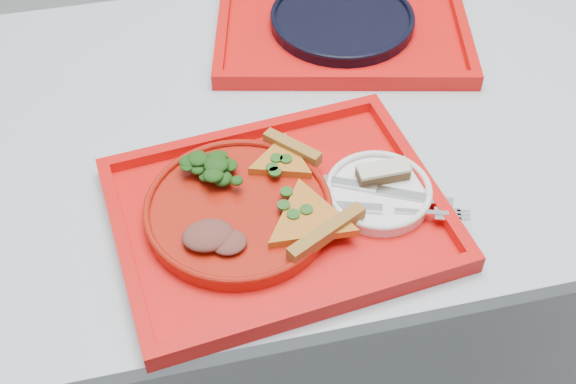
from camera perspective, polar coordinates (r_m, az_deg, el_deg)
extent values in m
plane|color=#94979C|center=(1.78, 3.82, -11.76)|extent=(10.00, 10.00, 0.00)
cube|color=#A3ABB7|center=(1.21, 5.56, 6.28)|extent=(1.60, 0.80, 0.03)
cube|color=red|center=(1.01, -0.73, -1.98)|extent=(0.49, 0.40, 0.01)
cube|color=red|center=(1.36, 4.26, 12.87)|extent=(0.52, 0.44, 0.01)
cylinder|color=#A5160B|center=(1.00, -3.93, -1.54)|extent=(0.26, 0.26, 0.02)
cylinder|color=white|center=(1.03, 7.14, -0.13)|extent=(0.15, 0.15, 0.01)
cylinder|color=black|center=(1.35, 4.30, 13.36)|extent=(0.26, 0.26, 0.02)
ellipsoid|color=black|center=(1.02, -5.90, 1.60)|extent=(0.08, 0.07, 0.04)
ellipsoid|color=brown|center=(0.95, -6.35, -3.42)|extent=(0.07, 0.06, 0.02)
cube|color=#4E291A|center=(1.04, 7.50, 1.47)|extent=(0.07, 0.03, 0.02)
cube|color=beige|center=(1.03, 7.56, 1.86)|extent=(0.07, 0.03, 0.00)
cube|color=silver|center=(1.03, 7.84, 0.12)|extent=(0.17, 0.10, 0.01)
cube|color=silver|center=(1.00, 8.31, -1.39)|extent=(0.18, 0.08, 0.01)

